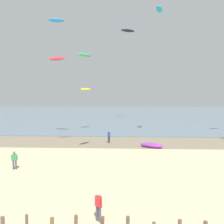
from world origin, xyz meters
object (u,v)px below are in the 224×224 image
Objects in this scene: kite_aloft_1 at (84,55)px; kite_aloft_7 at (159,9)px; kite_aloft_0 at (56,20)px; kite_aloft_8 at (128,31)px; person_mid_beach at (14,160)px; kite_aloft_5 at (57,59)px; person_nearest_camera at (109,136)px; kite_aloft_6 at (86,89)px; person_by_waterline at (98,206)px; grounded_kite at (152,145)px.

kite_aloft_1 is 16.60m from kite_aloft_7.
kite_aloft_0 is 30.68m from kite_aloft_8.
person_mid_beach is 0.94× the size of kite_aloft_0.
kite_aloft_0 is 0.62× the size of kite_aloft_5.
kite_aloft_1 is 0.74× the size of kite_aloft_7.
kite_aloft_6 is at bearing 115.55° from person_nearest_camera.
person_nearest_camera is 20.89m from person_by_waterline.
kite_aloft_0 reaches higher than kite_aloft_6.
kite_aloft_8 is at bearing 81.69° from kite_aloft_5.
person_nearest_camera is 14.85m from kite_aloft_5.
kite_aloft_0 reaches higher than person_by_waterline.
person_by_waterline is at bearing -136.01° from kite_aloft_6.
person_nearest_camera is 1.00× the size of person_mid_beach.
person_mid_beach is 0.56× the size of grounded_kite.
person_by_waterline is 0.60× the size of kite_aloft_7.
kite_aloft_0 is 0.52× the size of kite_aloft_8.
person_by_waterline is at bearing -79.93° from grounded_kite.
grounded_kite is (5.15, 18.21, -0.61)m from person_by_waterline.
kite_aloft_0 is 10.30m from kite_aloft_5.
person_by_waterline is 0.80× the size of kite_aloft_1.
person_by_waterline is 31.88m from kite_aloft_6.
person_mid_beach is 16.42m from kite_aloft_0.
kite_aloft_6 is (-2.41, 16.84, -3.75)m from kite_aloft_1.
kite_aloft_0 is at bearing -142.29° from grounded_kite.
person_by_waterline is at bearing -4.59° from kite_aloft_7.
person_mid_beach is 12.46m from person_by_waterline.
person_mid_beach is at bearing -124.32° from person_nearest_camera.
grounded_kite is at bearing 150.00° from kite_aloft_1.
person_nearest_camera is 1.00× the size of person_by_waterline.
kite_aloft_8 is at bearing 72.47° from person_mid_beach.
grounded_kite is at bearing 74.20° from person_by_waterline.
kite_aloft_0 is at bearing -150.15° from kite_aloft_6.
kite_aloft_6 is at bearing -148.14° from kite_aloft_8.
kite_aloft_8 reaches higher than person_nearest_camera.
grounded_kite is 19.32m from kite_aloft_0.
person_mid_beach is at bearing 135.03° from person_by_waterline.
kite_aloft_7 reaches higher than person_nearest_camera.
grounded_kite is at bearing 33.97° from person_mid_beach.
kite_aloft_8 is (11.31, 35.81, 20.18)m from person_mid_beach.
kite_aloft_5 reaches higher than person_by_waterline.
kite_aloft_8 reaches higher than kite_aloft_0.
kite_aloft_5 is at bearing -149.47° from kite_aloft_8.
person_mid_beach is at bearing -17.76° from kite_aloft_1.
person_mid_beach is 42.64m from kite_aloft_8.
person_by_waterline is 0.65× the size of kite_aloft_6.
person_by_waterline is at bearing -48.28° from kite_aloft_5.
person_mid_beach is at bearing -67.34° from kite_aloft_5.
kite_aloft_5 is (-14.09, 7.04, 12.08)m from grounded_kite.
kite_aloft_1 is 12.92m from kite_aloft_5.
person_mid_beach is 20.05m from kite_aloft_5.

